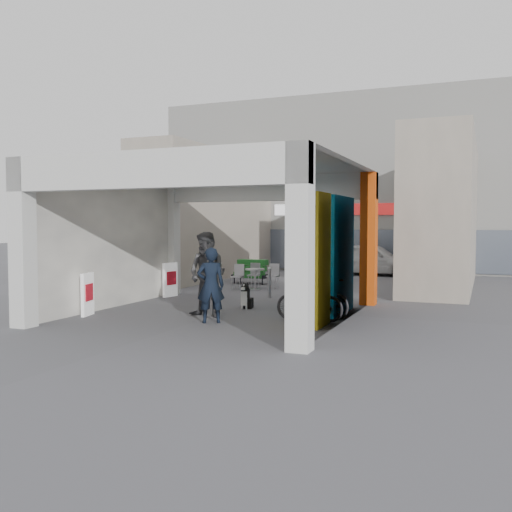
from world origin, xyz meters
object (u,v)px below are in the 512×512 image
at_px(man_crates, 320,257).
at_px(man_back_turned, 207,275).
at_px(cafe_set, 255,280).
at_px(produce_stand, 251,274).
at_px(border_collie, 246,298).
at_px(man_with_dog, 211,285).
at_px(bicycle_rear, 309,301).
at_px(man_elderly, 302,271).
at_px(white_van, 372,259).
at_px(bicycle_front, 320,297).

bearing_deg(man_crates, man_back_turned, 84.81).
relative_size(cafe_set, produce_stand, 1.04).
bearing_deg(border_collie, man_crates, 78.29).
relative_size(man_with_dog, bicycle_rear, 1.08).
relative_size(man_back_turned, bicycle_rear, 1.29).
height_order(man_elderly, white_van, man_elderly).
bearing_deg(man_back_turned, white_van, 88.50).
xyz_separation_m(man_crates, white_van, (1.13, 4.04, -0.29)).
distance_m(bicycle_front, bicycle_rear, 0.82).
relative_size(produce_stand, border_collie, 1.90).
height_order(cafe_set, produce_stand, produce_stand).
bearing_deg(white_van, border_collie, 175.44).
bearing_deg(man_crates, produce_stand, 21.68).
relative_size(produce_stand, white_van, 0.33).
bearing_deg(bicycle_front, cafe_set, 59.15).
distance_m(produce_stand, man_crates, 2.58).
height_order(man_with_dog, man_back_turned, man_back_turned).
bearing_deg(man_back_turned, man_elderly, 70.69).
distance_m(produce_stand, border_collie, 6.13).
bearing_deg(bicycle_front, bicycle_rear, -157.87).
height_order(man_back_turned, bicycle_front, man_back_turned).
xyz_separation_m(cafe_set, man_with_dog, (1.61, -6.50, 0.53)).
distance_m(produce_stand, man_with_dog, 8.26).
relative_size(cafe_set, man_elderly, 0.76).
distance_m(man_with_dog, man_crates, 8.94).
bearing_deg(cafe_set, man_with_dog, -76.07).
xyz_separation_m(border_collie, man_back_turned, (-0.32, -1.53, 0.71)).
distance_m(man_back_turned, man_crates, 8.27).
relative_size(produce_stand, man_crates, 0.67).
bearing_deg(bicycle_front, man_with_dog, 155.14).
bearing_deg(bicycle_front, man_crates, 37.63).
bearing_deg(produce_stand, cafe_set, -73.61).
height_order(bicycle_rear, white_van, white_van).
distance_m(bicycle_rear, white_van, 12.02).
bearing_deg(man_elderly, man_with_dog, -98.28).
distance_m(cafe_set, man_back_turned, 5.99).
relative_size(man_back_turned, bicycle_front, 1.18).
height_order(produce_stand, man_back_turned, man_back_turned).
xyz_separation_m(cafe_set, bicycle_rear, (3.54, -5.52, 0.17)).
height_order(produce_stand, man_elderly, man_elderly).
distance_m(cafe_set, border_collie, 4.56).
height_order(produce_stand, border_collie, produce_stand).
bearing_deg(white_van, man_crates, 166.07).
bearing_deg(white_van, man_elderly, -179.16).
distance_m(man_elderly, bicycle_front, 2.12).
xyz_separation_m(border_collie, man_crates, (0.05, 6.74, 0.69)).
bearing_deg(man_crates, man_elderly, 97.94).
height_order(man_back_turned, bicycle_rear, man_back_turned).
bearing_deg(bicycle_rear, man_with_dog, 116.45).
bearing_deg(white_van, cafe_set, 159.09).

